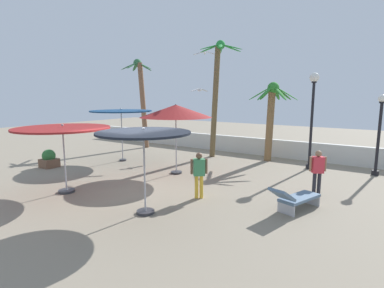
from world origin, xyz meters
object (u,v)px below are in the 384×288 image
at_px(palm_tree_0, 216,88).
at_px(lamp_post_1, 379,130).
at_px(palm_tree_2, 271,112).
at_px(lamp_post_2, 313,106).
at_px(seagull_0, 205,53).
at_px(guest_0, 318,169).
at_px(planter, 49,159).
at_px(patio_umbrella_3, 63,131).
at_px(guest_1, 199,171).
at_px(seagull_1, 200,90).
at_px(lounge_chair_1, 295,198).
at_px(patio_umbrella_0, 176,111).
at_px(patio_umbrella_1, 121,112).
at_px(palm_tree_1, 142,95).
at_px(patio_umbrella_2, 144,137).

xyz_separation_m(palm_tree_0, lamp_post_1, (7.53, 0.44, -1.83)).
xyz_separation_m(palm_tree_2, lamp_post_2, (2.11, -0.61, 0.34)).
distance_m(palm_tree_0, seagull_0, 2.90).
bearing_deg(lamp_post_1, guest_0, -109.71).
xyz_separation_m(lamp_post_1, planter, (-12.79, -6.98, -1.54)).
bearing_deg(lamp_post_1, lamp_post_2, -172.37).
relative_size(seagull_0, planter, 1.46).
height_order(patio_umbrella_3, guest_1, patio_umbrella_3).
bearing_deg(guest_1, palm_tree_2, 91.16).
relative_size(seagull_1, planter, 1.38).
bearing_deg(seagull_1, lounge_chair_1, -39.89).
relative_size(lamp_post_2, lounge_chair_1, 2.23).
distance_m(patio_umbrella_0, palm_tree_0, 4.22).
bearing_deg(seagull_1, palm_tree_0, -18.46).
bearing_deg(lamp_post_2, palm_tree_0, -178.90).
relative_size(patio_umbrella_1, seagull_0, 2.50).
distance_m(patio_umbrella_0, lamp_post_1, 8.49).
bearing_deg(guest_1, seagull_1, 122.87).
distance_m(palm_tree_1, guest_0, 12.59).
distance_m(lamp_post_1, lamp_post_2, 2.81).
height_order(palm_tree_1, planter, palm_tree_1).
bearing_deg(lamp_post_2, seagull_1, 176.71).
bearing_deg(patio_umbrella_0, palm_tree_2, 62.97).
height_order(patio_umbrella_1, patio_umbrella_3, patio_umbrella_1).
distance_m(lounge_chair_1, guest_1, 3.02).
bearing_deg(palm_tree_1, guest_1, -36.72).
relative_size(patio_umbrella_2, seagull_1, 2.23).
relative_size(palm_tree_2, lamp_post_1, 1.19).
relative_size(lamp_post_2, guest_1, 2.86).
bearing_deg(lamp_post_2, guest_1, -107.37).
relative_size(guest_1, seagull_1, 1.30).
distance_m(palm_tree_2, seagull_0, 5.50).
height_order(palm_tree_0, guest_0, palm_tree_0).
bearing_deg(palm_tree_1, seagull_0, 15.18).
height_order(palm_tree_2, seagull_0, seagull_0).
distance_m(patio_umbrella_3, guest_1, 4.81).
distance_m(lounge_chair_1, planter, 11.15).
bearing_deg(seagull_0, lamp_post_1, -5.45).
relative_size(palm_tree_0, guest_0, 4.04).
height_order(patio_umbrella_1, seagull_1, seagull_1).
bearing_deg(palm_tree_1, patio_umbrella_0, -35.27).
bearing_deg(palm_tree_0, palm_tree_2, 14.05).
bearing_deg(lamp_post_1, lounge_chair_1, -105.61).
distance_m(patio_umbrella_1, patio_umbrella_2, 7.45).
xyz_separation_m(patio_umbrella_3, guest_1, (4.16, 2.08, -1.23)).
bearing_deg(seagull_1, palm_tree_1, -176.64).
bearing_deg(seagull_0, lamp_post_2, -10.64).
distance_m(patio_umbrella_0, lounge_chair_1, 6.12).
distance_m(patio_umbrella_0, guest_0, 5.95).
relative_size(patio_umbrella_3, seagull_1, 2.68).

